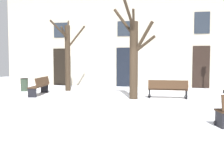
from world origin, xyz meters
name	(u,v)px	position (x,y,z in m)	size (l,w,h in m)	color
ground_plane	(106,104)	(0.00, 0.00, 0.00)	(28.91, 28.91, 0.00)	white
building_facade	(127,28)	(0.00, 7.17, 4.05)	(18.07, 0.60, 8.00)	#BCB29E
tree_right_of_center	(68,54)	(-3.22, 4.06, 2.19)	(1.94, 1.89, 4.36)	#382B1E
tree_center	(134,54)	(1.00, 1.66, 2.13)	(2.14, 1.56, 4.81)	#382B1E
litter_bin	(24,85)	(-5.71, 3.39, 0.39)	(0.45, 0.45, 0.76)	#2D3D2D
bench_facing_shops	(40,86)	(-4.03, 2.06, 0.49)	(0.73, 1.97, 0.96)	#3D2819
bench_near_center_tree	(168,89)	(2.61, 2.08, 0.47)	(1.92, 0.50, 0.90)	#3D2819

